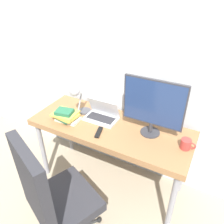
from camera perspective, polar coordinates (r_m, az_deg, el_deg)
name	(u,v)px	position (r m, az deg, el deg)	size (l,w,h in m)	color
ground_plane	(97,201)	(2.46, -3.97, -22.14)	(12.00, 12.00, 0.00)	tan
wall_back	(128,61)	(2.14, 4.17, 13.10)	(8.00, 0.05, 2.60)	silver
desk	(110,132)	(2.14, -0.49, -5.16)	(1.56, 0.60, 0.78)	#996B42
laptop	(102,115)	(2.17, -2.68, -0.76)	(0.33, 0.20, 0.20)	silver
monitor	(153,105)	(1.87, 10.73, 1.76)	(0.54, 0.18, 0.52)	#333338
desk_lamp	(77,96)	(2.13, -9.09, 4.23)	(0.13, 0.25, 0.36)	#4C4C51
office_chair	(52,196)	(1.81, -15.48, -20.29)	(0.65, 0.63, 1.11)	black
book_stack	(66,115)	(2.18, -11.93, -0.89)	(0.26, 0.21, 0.12)	silver
tv_remote	(99,132)	(1.99, -3.47, -5.30)	(0.08, 0.16, 0.02)	black
mug	(186,144)	(1.91, 18.78, -7.94)	(0.13, 0.09, 0.09)	#B23833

